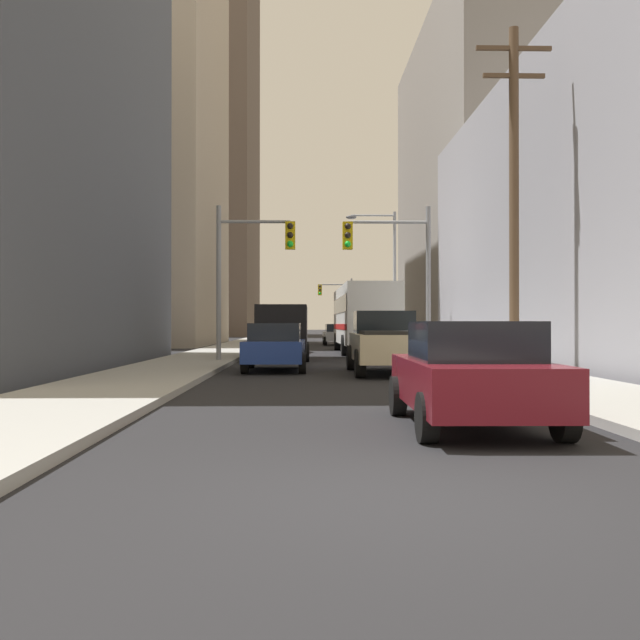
# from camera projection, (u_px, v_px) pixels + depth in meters

# --- Properties ---
(ground_plane) EXTENTS (400.00, 400.00, 0.00)m
(ground_plane) POSITION_uv_depth(u_px,v_px,m) (402.00, 501.00, 5.92)
(ground_plane) COLOR black
(sidewalk_left) EXTENTS (3.18, 160.00, 0.15)m
(sidewalk_left) POSITION_uv_depth(u_px,v_px,m) (249.00, 342.00, 55.78)
(sidewalk_left) COLOR #9E9E99
(sidewalk_left) RESTS_ON ground
(sidewalk_right) EXTENTS (3.18, 160.00, 0.15)m
(sidewalk_right) POSITION_uv_depth(u_px,v_px,m) (376.00, 342.00, 56.03)
(sidewalk_right) COLOR #9E9E99
(sidewalk_right) RESTS_ON ground
(city_bus) EXTENTS (2.67, 11.52, 3.40)m
(city_bus) POSITION_uv_depth(u_px,v_px,m) (364.00, 316.00, 36.77)
(city_bus) COLOR silver
(city_bus) RESTS_ON ground
(pickup_truck_beige) EXTENTS (2.20, 5.43, 1.90)m
(pickup_truck_beige) POSITION_uv_depth(u_px,v_px,m) (387.00, 343.00, 21.52)
(pickup_truck_beige) COLOR #C6B793
(pickup_truck_beige) RESTS_ON ground
(cargo_van_black) EXTENTS (2.16, 5.24, 2.26)m
(cargo_van_black) POSITION_uv_depth(u_px,v_px,m) (283.00, 329.00, 29.75)
(cargo_van_black) COLOR black
(cargo_van_black) RESTS_ON ground
(sedan_maroon) EXTENTS (1.95, 4.23, 1.52)m
(sedan_maroon) POSITION_uv_depth(u_px,v_px,m) (471.00, 374.00, 10.15)
(sedan_maroon) COLOR maroon
(sedan_maroon) RESTS_ON ground
(sedan_blue) EXTENTS (1.95, 4.24, 1.52)m
(sedan_blue) POSITION_uv_depth(u_px,v_px,m) (275.00, 347.00, 22.62)
(sedan_blue) COLOR navy
(sedan_blue) RESTS_ON ground
(sedan_white) EXTENTS (1.95, 4.25, 1.52)m
(sedan_white) POSITION_uv_depth(u_px,v_px,m) (284.00, 338.00, 38.09)
(sedan_white) COLOR white
(sedan_white) RESTS_ON ground
(sedan_green) EXTENTS (1.95, 4.22, 1.52)m
(sedan_green) POSITION_uv_depth(u_px,v_px,m) (289.00, 335.00, 49.89)
(sedan_green) COLOR #195938
(sedan_green) RESTS_ON ground
(sedan_silver) EXTENTS (1.95, 4.25, 1.52)m
(sedan_silver) POSITION_uv_depth(u_px,v_px,m) (337.00, 334.00, 51.32)
(sedan_silver) COLOR #B7BABF
(sedan_silver) RESTS_ON ground
(traffic_signal_near_left) EXTENTS (3.00, 0.44, 6.00)m
(traffic_signal_near_left) POSITION_uv_depth(u_px,v_px,m) (252.00, 258.00, 27.00)
(traffic_signal_near_left) COLOR gray
(traffic_signal_near_left) RESTS_ON ground
(traffic_signal_near_right) EXTENTS (3.38, 0.44, 6.00)m
(traffic_signal_near_right) POSITION_uv_depth(u_px,v_px,m) (391.00, 258.00, 27.14)
(traffic_signal_near_right) COLOR gray
(traffic_signal_near_right) RESTS_ON ground
(traffic_signal_far_right) EXTENTS (3.38, 0.44, 6.00)m
(traffic_signal_far_right) POSITION_uv_depth(u_px,v_px,m) (337.00, 299.00, 69.40)
(traffic_signal_far_right) COLOR gray
(traffic_signal_far_right) RESTS_ON ground
(utility_pole_right) EXTENTS (2.20, 0.28, 10.10)m
(utility_pole_right) POSITION_uv_depth(u_px,v_px,m) (514.00, 192.00, 20.58)
(utility_pole_right) COLOR brown
(utility_pole_right) RESTS_ON ground
(street_lamp_right) EXTENTS (2.68, 0.32, 7.50)m
(street_lamp_right) POSITION_uv_depth(u_px,v_px,m) (386.00, 267.00, 37.84)
(street_lamp_right) COLOR gray
(street_lamp_right) RESTS_ON ground
(building_left_mid_office) EXTENTS (19.79, 19.64, 36.00)m
(building_left_mid_office) POSITION_uv_depth(u_px,v_px,m) (83.00, 105.00, 53.39)
(building_left_mid_office) COLOR #B7A893
(building_left_mid_office) RESTS_ON ground
(building_left_far_tower) EXTENTS (20.95, 25.64, 71.15)m
(building_left_far_tower) POSITION_uv_depth(u_px,v_px,m) (177.00, 75.00, 96.86)
(building_left_far_tower) COLOR #66564C
(building_left_far_tower) RESTS_ON ground
(building_right_mid_block) EXTENTS (22.30, 26.41, 23.23)m
(building_right_mid_block) POSITION_uv_depth(u_px,v_px,m) (575.00, 186.00, 51.81)
(building_right_mid_block) COLOR gray
(building_right_mid_block) RESTS_ON ground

